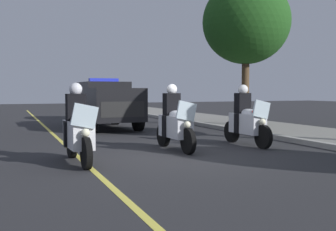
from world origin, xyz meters
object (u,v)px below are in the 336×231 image
(police_motorcycle_lead_left, at_px, (78,131))
(police_motorcycle_trailing, at_px, (246,121))
(police_motorcycle_lead_right, at_px, (175,123))
(police_suv, at_px, (104,102))
(tree_far_back, at_px, (246,22))

(police_motorcycle_lead_left, distance_m, police_motorcycle_trailing, 4.96)
(police_motorcycle_trailing, bearing_deg, police_motorcycle_lead_left, -78.84)
(police_motorcycle_lead_left, height_order, police_motorcycle_lead_right, same)
(police_motorcycle_lead_left, distance_m, police_suv, 7.89)
(police_motorcycle_lead_right, relative_size, police_motorcycle_trailing, 1.00)
(police_motorcycle_lead_right, bearing_deg, police_motorcycle_lead_left, -70.89)
(police_motorcycle_lead_left, height_order, police_motorcycle_trailing, same)
(police_suv, bearing_deg, police_motorcycle_trailing, 21.00)
(police_motorcycle_trailing, bearing_deg, police_motorcycle_lead_right, -88.85)
(tree_far_back, bearing_deg, police_motorcycle_lead_left, -53.90)
(police_suv, relative_size, tree_far_back, 0.81)
(police_motorcycle_lead_left, xyz_separation_m, police_motorcycle_trailing, (-0.96, 4.87, 0.00))
(police_motorcycle_lead_left, bearing_deg, tree_far_back, 126.10)
(tree_far_back, bearing_deg, police_motorcycle_trailing, -33.10)
(police_suv, xyz_separation_m, tree_far_back, (1.62, 5.74, 3.37))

